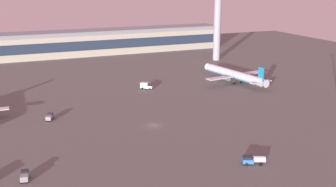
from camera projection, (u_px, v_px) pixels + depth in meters
ground_plane at (154, 125)px, 141.14m from camera, size 416.00×416.00×0.00m
terminal_building at (89, 42)px, 273.77m from camera, size 189.78×22.40×16.40m
control_tower at (218, 16)px, 248.65m from camera, size 8.00×8.00×48.66m
airplane_mid_apron at (235, 75)px, 197.51m from camera, size 33.95×43.43×11.17m
cargo_loader at (50, 117)px, 146.39m from camera, size 3.36×4.57×2.25m
fuel_truck at (253, 159)px, 111.31m from camera, size 6.60×4.56×2.35m
maintenance_van at (25, 176)px, 102.42m from camera, size 2.57×4.39×2.25m
catering_truck at (146, 86)px, 187.84m from camera, size 5.95×5.23×3.05m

